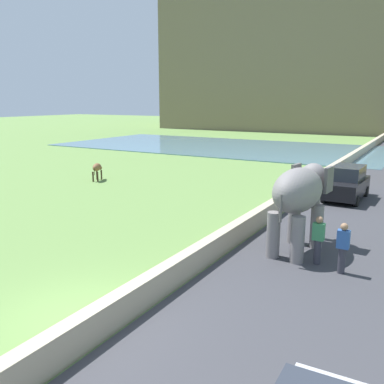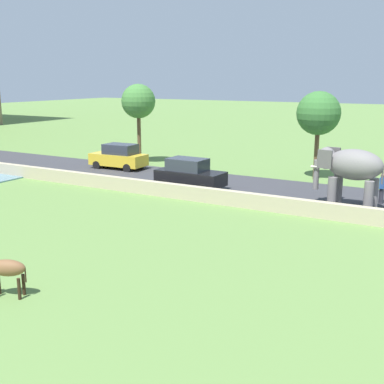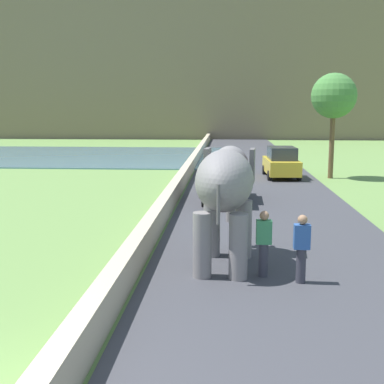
{
  "view_description": "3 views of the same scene",
  "coord_description": "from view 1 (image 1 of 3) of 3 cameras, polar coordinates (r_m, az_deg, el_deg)",
  "views": [
    {
      "loc": [
        7.22,
        -6.64,
        5.18
      ],
      "look_at": [
        -1.44,
        8.23,
        1.38
      ],
      "focal_mm": 39.05,
      "sensor_mm": 36.0,
      "label": 1
    },
    {
      "loc": [
        -20.78,
        2.17,
        6.29
      ],
      "look_at": [
        -1.91,
        12.89,
        1.27
      ],
      "focal_mm": 46.17,
      "sensor_mm": 36.0,
      "label": 2
    },
    {
      "loc": [
        3.46,
        -5.34,
        3.98
      ],
      "look_at": [
        2.3,
        11.7,
        1.14
      ],
      "focal_mm": 47.52,
      "sensor_mm": 36.0,
      "label": 3
    }
  ],
  "objects": [
    {
      "name": "car_black",
      "position": [
        23.44,
        20.37,
        1.13
      ],
      "size": [
        1.88,
        4.04,
        1.8
      ],
      "color": "black",
      "rests_on": "ground"
    },
    {
      "name": "person_trailing",
      "position": [
        13.36,
        19.88,
        -7.14
      ],
      "size": [
        0.36,
        0.22,
        1.63
      ],
      "color": "#33333D",
      "rests_on": "ground"
    },
    {
      "name": "barrier_wall",
      "position": [
        25.81,
        16.19,
        1.24
      ],
      "size": [
        0.4,
        110.0,
        0.77
      ],
      "primitive_type": "cube",
      "color": "tan",
      "rests_on": "ground"
    },
    {
      "name": "person_beside_elephant",
      "position": [
        13.86,
        16.84,
        -6.22
      ],
      "size": [
        0.36,
        0.22,
        1.63
      ],
      "color": "#33333D",
      "rests_on": "ground"
    },
    {
      "name": "ground_plane",
      "position": [
        11.09,
        -15.76,
        -15.91
      ],
      "size": [
        220.0,
        220.0,
        0.0
      ],
      "primitive_type": "plane",
      "color": "#608442"
    },
    {
      "name": "elephant",
      "position": [
        14.63,
        14.54,
        -0.38
      ],
      "size": [
        1.66,
        3.53,
        2.99
      ],
      "color": "slate",
      "rests_on": "ground"
    },
    {
      "name": "lake",
      "position": [
        47.98,
        3.79,
        6.26
      ],
      "size": [
        36.0,
        18.0,
        0.08
      ],
      "primitive_type": "cube",
      "color": "slate",
      "rests_on": "ground"
    },
    {
      "name": "cow_brown",
      "position": [
        28.04,
        -12.82,
        3.22
      ],
      "size": [
        0.88,
        1.4,
        1.15
      ],
      "color": "brown",
      "rests_on": "ground"
    },
    {
      "name": "hill_distant",
      "position": [
        81.11,
        21.71,
        17.53
      ],
      "size": [
        64.0,
        28.0,
        27.12
      ],
      "primitive_type": "cube",
      "color": "#75664C",
      "rests_on": "ground"
    }
  ]
}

